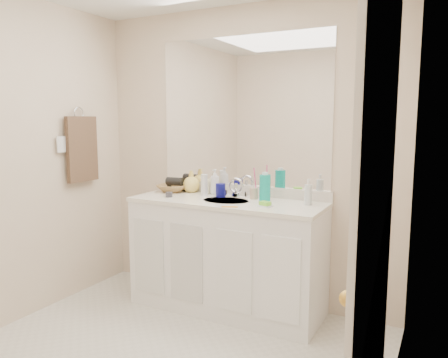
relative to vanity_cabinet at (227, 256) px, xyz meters
name	(u,v)px	position (x,y,z in m)	size (l,w,h in m)	color
wall_back	(242,156)	(0.00, 0.28, 0.77)	(2.60, 0.02, 2.40)	beige
wall_right	(390,191)	(1.30, -1.02, 0.77)	(0.02, 2.60, 2.40)	beige
vanity_cabinet	(227,256)	(0.00, 0.00, 0.00)	(1.50, 0.55, 0.85)	white
countertop	(227,202)	(0.00, 0.00, 0.44)	(1.52, 0.57, 0.03)	white
backsplash	(241,190)	(0.00, 0.26, 0.50)	(1.52, 0.03, 0.08)	silver
sink_basin	(226,202)	(0.00, -0.02, 0.44)	(0.37, 0.37, 0.02)	beige
faucet	(236,190)	(0.00, 0.16, 0.51)	(0.02, 0.02, 0.11)	silver
mirror	(242,112)	(0.00, 0.27, 1.14)	(1.48, 0.01, 1.20)	white
blue_mug	(221,190)	(-0.11, 0.10, 0.51)	(0.08, 0.08, 0.11)	navy
tan_cup	(254,193)	(0.16, 0.14, 0.50)	(0.06, 0.06, 0.09)	#CAAC8E
toothbrush	(255,180)	(0.17, 0.14, 0.60)	(0.01, 0.01, 0.19)	#FF438F
mouthwash_bottle	(265,188)	(0.28, 0.10, 0.56)	(0.09, 0.09, 0.20)	#0EAD9B
clear_pump_bottle	(308,195)	(0.61, 0.11, 0.53)	(0.06, 0.06, 0.15)	silver
soap_dish	(265,206)	(0.36, -0.11, 0.46)	(0.09, 0.07, 0.01)	white
green_soap	(265,203)	(0.36, -0.11, 0.48)	(0.08, 0.05, 0.03)	#80E337
orange_comb	(230,207)	(0.14, -0.24, 0.46)	(0.12, 0.02, 0.00)	orange
dark_jar	(169,195)	(-0.47, -0.10, 0.48)	(0.06, 0.06, 0.04)	#3C3A42
extra_white_bottle	(204,185)	(-0.26, 0.10, 0.54)	(0.05, 0.05, 0.17)	silver
soap_bottle_white	(215,182)	(-0.20, 0.18, 0.56)	(0.08, 0.08, 0.21)	white
soap_bottle_cream	(206,184)	(-0.30, 0.20, 0.53)	(0.07, 0.07, 0.16)	#FFF9CF
soap_bottle_yellow	(191,181)	(-0.44, 0.19, 0.55)	(0.14, 0.14, 0.18)	#FDDB62
wicker_basket	(173,188)	(-0.59, 0.13, 0.49)	(0.26, 0.26, 0.06)	olive
hair_dryer	(175,181)	(-0.57, 0.13, 0.54)	(0.07, 0.07, 0.14)	black
towel_ring	(79,113)	(-1.27, -0.25, 1.12)	(0.11, 0.11, 0.01)	silver
hand_towel	(82,149)	(-1.25, -0.25, 0.82)	(0.04, 0.32, 0.55)	#302219
switch_plate	(61,144)	(-1.27, -0.45, 0.88)	(0.01, 0.09, 0.13)	white
door	(373,256)	(1.29, -1.32, 0.57)	(0.02, 0.82, 2.00)	silver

